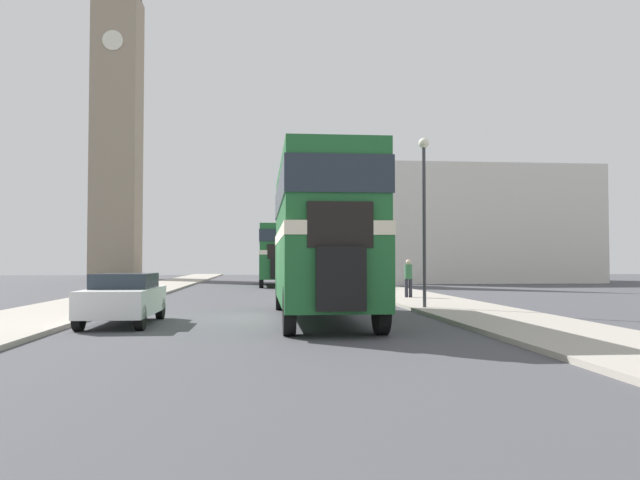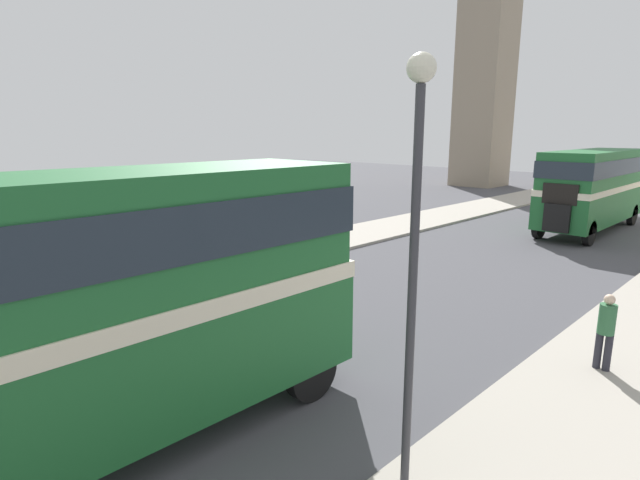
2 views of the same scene
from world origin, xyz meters
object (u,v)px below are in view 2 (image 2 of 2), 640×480
double_decker_bus (72,301)px  bus_distant (593,183)px  street_lamp (415,222)px  pedestrian_walking (606,327)px

double_decker_bus → bus_distant: (-0.62, 25.38, -0.20)m
bus_distant → double_decker_bus: bearing=-88.6°
street_lamp → double_decker_bus: bearing=-143.3°
pedestrian_walking → street_lamp: size_ratio=0.28×
bus_distant → street_lamp: size_ratio=1.59×
double_decker_bus → pedestrian_walking: 10.14m
bus_distant → street_lamp: 22.98m
bus_distant → street_lamp: street_lamp is taller
double_decker_bus → street_lamp: bearing=36.7°
double_decker_bus → bus_distant: size_ratio=1.05×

